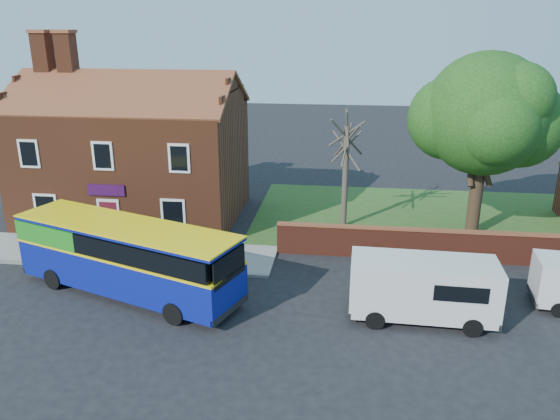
# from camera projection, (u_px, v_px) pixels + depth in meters

# --- Properties ---
(ground) EXTENTS (120.00, 120.00, 0.00)m
(ground) POSITION_uv_depth(u_px,v_px,m) (203.00, 320.00, 21.29)
(ground) COLOR black
(ground) RESTS_ON ground
(pavement) EXTENTS (18.00, 3.50, 0.12)m
(pavement) POSITION_uv_depth(u_px,v_px,m) (97.00, 252.00, 27.50)
(pavement) COLOR gray
(pavement) RESTS_ON ground
(kerb) EXTENTS (18.00, 0.15, 0.14)m
(kerb) POSITION_uv_depth(u_px,v_px,m) (81.00, 266.00, 25.86)
(kerb) COLOR slate
(kerb) RESTS_ON ground
(grass_strip) EXTENTS (26.00, 12.00, 0.04)m
(grass_strip) POSITION_uv_depth(u_px,v_px,m) (477.00, 221.00, 31.93)
(grass_strip) COLOR #426B28
(grass_strip) RESTS_ON ground
(shop_building) EXTENTS (12.30, 8.13, 10.50)m
(shop_building) POSITION_uv_depth(u_px,v_px,m) (134.00, 160.00, 31.80)
(shop_building) COLOR brown
(shop_building) RESTS_ON ground
(boundary_wall) EXTENTS (22.00, 0.38, 1.60)m
(boundary_wall) POSITION_uv_depth(u_px,v_px,m) (505.00, 248.00, 26.04)
(boundary_wall) COLOR maroon
(boundary_wall) RESTS_ON ground
(bus) EXTENTS (10.49, 5.92, 3.11)m
(bus) POSITION_uv_depth(u_px,v_px,m) (121.00, 254.00, 23.02)
(bus) COLOR navy
(bus) RESTS_ON ground
(van_near) EXTENTS (5.61, 2.43, 2.44)m
(van_near) POSITION_uv_depth(u_px,v_px,m) (423.00, 287.00, 21.00)
(van_near) COLOR silver
(van_near) RESTS_ON ground
(large_tree) EXTENTS (7.98, 6.32, 9.74)m
(large_tree) POSITION_uv_depth(u_px,v_px,m) (486.00, 117.00, 28.10)
(large_tree) COLOR black
(large_tree) RESTS_ON ground
(bare_tree) EXTENTS (2.35, 2.80, 6.27)m
(bare_tree) POSITION_uv_depth(u_px,v_px,m) (345.00, 172.00, 30.07)
(bare_tree) COLOR #4C4238
(bare_tree) RESTS_ON ground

